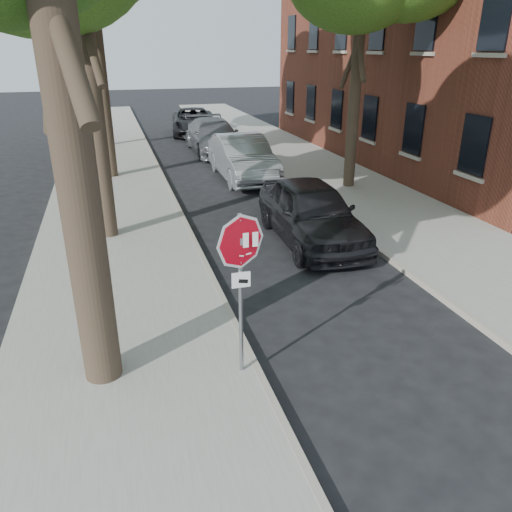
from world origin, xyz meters
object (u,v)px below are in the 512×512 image
(stop_sign, at_px, (241,265))
(car_c, at_px, (214,136))
(car_a, at_px, (311,212))
(car_d, at_px, (194,122))
(car_b, at_px, (243,158))

(stop_sign, distance_m, car_c, 18.46)
(stop_sign, height_order, car_c, stop_sign)
(car_a, relative_size, car_d, 0.88)
(car_c, distance_m, car_d, 5.79)
(car_a, bearing_deg, car_d, 91.52)
(car_b, height_order, car_c, car_b)
(car_d, bearing_deg, stop_sign, -90.54)
(car_b, distance_m, car_c, 5.63)
(car_a, height_order, car_d, car_a)
(car_b, xyz_separation_m, car_c, (0.00, 5.63, -0.04))
(stop_sign, height_order, car_d, stop_sign)
(car_a, height_order, car_b, car_b)
(car_c, bearing_deg, car_a, -90.46)
(car_b, relative_size, car_d, 0.94)
(stop_sign, xyz_separation_m, car_c, (3.30, 18.13, -1.15))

